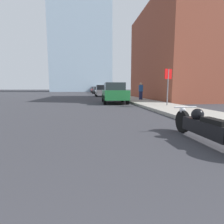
{
  "coord_description": "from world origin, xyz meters",
  "views": [
    {
      "loc": [
        0.4,
        0.83,
        1.19
      ],
      "look_at": [
        1.09,
        5.71,
        0.53
      ],
      "focal_mm": 28.0,
      "sensor_mm": 36.0,
      "label": 1
    }
  ],
  "objects_px": {
    "parked_car_green": "(114,93)",
    "parked_car_black": "(97,90)",
    "parked_car_white": "(102,91)",
    "parked_car_red": "(95,90)",
    "motorcycle": "(204,126)",
    "pedestrian": "(141,91)",
    "parked_car_silver": "(94,89)",
    "stop_sign": "(168,81)"
  },
  "relations": [
    {
      "from": "parked_car_green",
      "to": "parked_car_black",
      "type": "distance_m",
      "value": 24.69
    },
    {
      "from": "parked_car_white",
      "to": "parked_car_red",
      "type": "relative_size",
      "value": 0.9
    },
    {
      "from": "parked_car_white",
      "to": "parked_car_black",
      "type": "relative_size",
      "value": 1.03
    },
    {
      "from": "motorcycle",
      "to": "pedestrian",
      "type": "distance_m",
      "value": 12.84
    },
    {
      "from": "parked_car_red",
      "to": "parked_car_green",
      "type": "bearing_deg",
      "value": -95.03
    },
    {
      "from": "parked_car_green",
      "to": "parked_car_black",
      "type": "bearing_deg",
      "value": 92.33
    },
    {
      "from": "parked_car_silver",
      "to": "pedestrian",
      "type": "bearing_deg",
      "value": -83.79
    },
    {
      "from": "parked_car_black",
      "to": "pedestrian",
      "type": "xyz_separation_m",
      "value": [
        2.87,
        -22.72,
        0.17
      ]
    },
    {
      "from": "pedestrian",
      "to": "stop_sign",
      "type": "bearing_deg",
      "value": -90.78
    },
    {
      "from": "parked_car_black",
      "to": "parked_car_silver",
      "type": "bearing_deg",
      "value": 84.6
    },
    {
      "from": "parked_car_silver",
      "to": "stop_sign",
      "type": "xyz_separation_m",
      "value": [
        2.77,
        -51.7,
        0.76
      ]
    },
    {
      "from": "parked_car_black",
      "to": "parked_car_silver",
      "type": "distance_m",
      "value": 23.22
    },
    {
      "from": "parked_car_silver",
      "to": "parked_car_black",
      "type": "bearing_deg",
      "value": -87.39
    },
    {
      "from": "motorcycle",
      "to": "parked_car_red",
      "type": "bearing_deg",
      "value": 90.75
    },
    {
      "from": "parked_car_red",
      "to": "pedestrian",
      "type": "relative_size",
      "value": 2.84
    },
    {
      "from": "parked_car_black",
      "to": "stop_sign",
      "type": "distance_m",
      "value": 28.63
    },
    {
      "from": "parked_car_white",
      "to": "stop_sign",
      "type": "relative_size",
      "value": 1.83
    },
    {
      "from": "pedestrian",
      "to": "parked_car_silver",
      "type": "bearing_deg",
      "value": 93.55
    },
    {
      "from": "motorcycle",
      "to": "parked_car_white",
      "type": "relative_size",
      "value": 0.59
    },
    {
      "from": "motorcycle",
      "to": "parked_car_red",
      "type": "distance_m",
      "value": 48.01
    },
    {
      "from": "parked_car_green",
      "to": "motorcycle",
      "type": "bearing_deg",
      "value": -85.74
    },
    {
      "from": "motorcycle",
      "to": "parked_car_green",
      "type": "relative_size",
      "value": 0.58
    },
    {
      "from": "motorcycle",
      "to": "parked_car_silver",
      "type": "height_order",
      "value": "parked_car_silver"
    },
    {
      "from": "stop_sign",
      "to": "pedestrian",
      "type": "relative_size",
      "value": 1.4
    },
    {
      "from": "parked_car_red",
      "to": "parked_car_black",
      "type": "bearing_deg",
      "value": -94.93
    },
    {
      "from": "parked_car_red",
      "to": "stop_sign",
      "type": "xyz_separation_m",
      "value": [
        2.84,
        -41.17,
        0.84
      ]
    },
    {
      "from": "parked_car_silver",
      "to": "parked_car_white",
      "type": "bearing_deg",
      "value": -87.3
    },
    {
      "from": "motorcycle",
      "to": "parked_car_black",
      "type": "bearing_deg",
      "value": 90.87
    },
    {
      "from": "parked_car_red",
      "to": "stop_sign",
      "type": "bearing_deg",
      "value": -91.21
    },
    {
      "from": "parked_car_red",
      "to": "stop_sign",
      "type": "height_order",
      "value": "stop_sign"
    },
    {
      "from": "parked_car_green",
      "to": "parked_car_silver",
      "type": "relative_size",
      "value": 0.91
    },
    {
      "from": "pedestrian",
      "to": "parked_car_red",
      "type": "bearing_deg",
      "value": 94.71
    },
    {
      "from": "parked_car_silver",
      "to": "stop_sign",
      "type": "height_order",
      "value": "stop_sign"
    },
    {
      "from": "parked_car_green",
      "to": "stop_sign",
      "type": "bearing_deg",
      "value": -51.74
    },
    {
      "from": "parked_car_green",
      "to": "parked_car_silver",
      "type": "distance_m",
      "value": 47.91
    },
    {
      "from": "motorcycle",
      "to": "parked_car_black",
      "type": "xyz_separation_m",
      "value": [
        -0.41,
        35.31,
        0.43
      ]
    },
    {
      "from": "parked_car_black",
      "to": "pedestrian",
      "type": "height_order",
      "value": "pedestrian"
    },
    {
      "from": "parked_car_green",
      "to": "pedestrian",
      "type": "xyz_separation_m",
      "value": [
        2.83,
        1.97,
        0.12
      ]
    },
    {
      "from": "stop_sign",
      "to": "motorcycle",
      "type": "bearing_deg",
      "value": -109.23
    },
    {
      "from": "parked_car_green",
      "to": "parked_car_red",
      "type": "xyz_separation_m",
      "value": [
        -0.09,
        37.38,
        -0.01
      ]
    },
    {
      "from": "parked_car_silver",
      "to": "parked_car_red",
      "type": "bearing_deg",
      "value": -87.73
    },
    {
      "from": "parked_car_white",
      "to": "stop_sign",
      "type": "bearing_deg",
      "value": -81.42
    }
  ]
}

